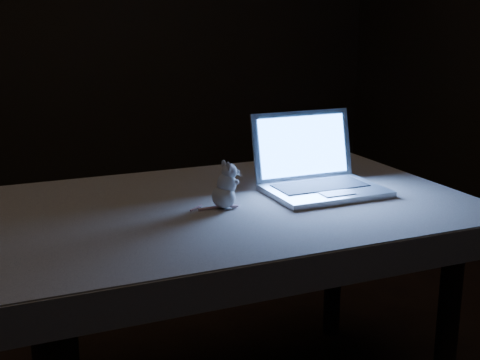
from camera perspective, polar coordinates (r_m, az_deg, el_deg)
name	(u,v)px	position (r m, az deg, el deg)	size (l,w,h in m)	color
table	(235,311)	(1.98, -0.47, -11.56)	(1.26, 0.81, 0.68)	black
tablecloth	(233,221)	(1.82, -0.60, -3.69)	(1.35, 0.90, 0.09)	#BCAD9F
laptop	(326,156)	(1.92, 7.67, 2.13)	(0.34, 0.30, 0.23)	#BCBDC1
plush_mouse	(223,185)	(1.78, -1.48, -0.45)	(0.10, 0.10, 0.13)	silver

